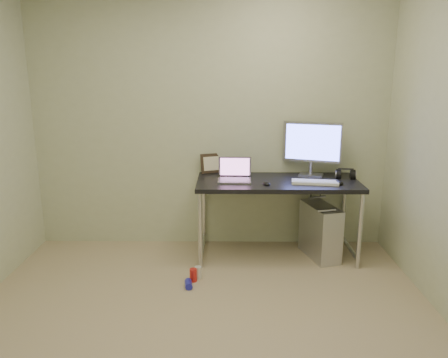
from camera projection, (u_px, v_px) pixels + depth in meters
floor at (201, 342)px, 2.89m from camera, size 3.50×3.50×0.00m
wall_back at (210, 123)px, 4.29m from camera, size 3.50×0.02×2.50m
desk at (277, 189)px, 4.10m from camera, size 1.51×0.66×0.75m
tower_computer at (320, 231)px, 4.17m from camera, size 0.34×0.53×0.54m
cable_a at (310, 207)px, 4.43m from camera, size 0.01×0.16×0.69m
cable_b at (319, 209)px, 4.42m from camera, size 0.02×0.11×0.71m
can_red at (193, 275)px, 3.72m from camera, size 0.08×0.08×0.11m
can_white at (198, 272)px, 3.77m from camera, size 0.08×0.08×0.11m
can_blue at (189, 284)px, 3.62m from camera, size 0.08×0.12×0.06m
laptop at (235, 175)px, 4.07m from camera, size 0.32×0.26×0.21m
monitor at (312, 145)px, 4.18m from camera, size 0.54×0.22×0.52m
keyboard at (315, 182)px, 3.96m from camera, size 0.43×0.19×0.03m
mouse_right at (339, 182)px, 3.95m from camera, size 0.09×0.13×0.04m
mouse_left at (266, 183)px, 3.92m from camera, size 0.09×0.11×0.03m
headphones at (345, 175)px, 4.16m from camera, size 0.19×0.12×0.12m
picture_frame at (213, 163)px, 4.36m from camera, size 0.25×0.14×0.20m
webcam at (236, 165)px, 4.29m from camera, size 0.05×0.04×0.13m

